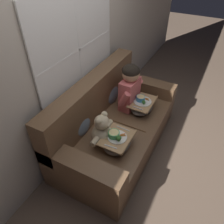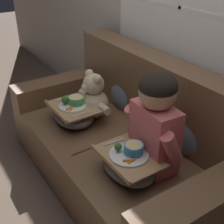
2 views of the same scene
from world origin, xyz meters
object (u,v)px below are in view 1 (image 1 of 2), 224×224
lap_tray_child (142,105)px  lap_tray_teddy (117,141)px  couch (113,125)px  child_figure (130,85)px  teddy_bear (102,131)px  throw_pillow_behind_teddy (82,123)px  throw_pillow_behind_child (111,91)px

lap_tray_child → lap_tray_teddy: (-0.76, 0.00, 0.00)m
couch → child_figure: size_ratio=2.99×
teddy_bear → throw_pillow_behind_teddy: bearing=90.0°
couch → lap_tray_teddy: bearing=-146.6°
throw_pillow_behind_teddy → lap_tray_teddy: size_ratio=0.84×
throw_pillow_behind_teddy → lap_tray_child: throw_pillow_behind_teddy is taller
couch → throw_pillow_behind_child: couch is taller
couch → teddy_bear: size_ratio=4.53×
lap_tray_child → throw_pillow_behind_child: bearing=90.0°
couch → lap_tray_teddy: couch is taller
throw_pillow_behind_teddy → teddy_bear: size_ratio=0.79×
couch → throw_pillow_behind_child: bearing=30.8°
couch → throw_pillow_behind_teddy: couch is taller
couch → lap_tray_teddy: size_ratio=4.86×
lap_tray_child → teddy_bear: bearing=166.0°
couch → lap_tray_child: size_ratio=4.66×
child_figure → teddy_bear: bearing=-179.7°
couch → teddy_bear: 0.46m
throw_pillow_behind_child → throw_pillow_behind_teddy: bearing=180.0°
throw_pillow_behind_teddy → lap_tray_child: bearing=-32.2°
throw_pillow_behind_teddy → lap_tray_child: size_ratio=0.81×
throw_pillow_behind_child → lap_tray_child: size_ratio=0.89×
lap_tray_child → lap_tray_teddy: bearing=180.0°
teddy_bear → lap_tray_child: 0.79m
throw_pillow_behind_teddy → lap_tray_teddy: bearing=-90.1°
couch → child_figure: 0.59m
throw_pillow_behind_child → teddy_bear: bearing=-159.3°
child_figure → lap_tray_teddy: child_figure is taller
throw_pillow_behind_teddy → lap_tray_teddy: (-0.00, -0.48, -0.08)m
couch → teddy_bear: (-0.38, -0.06, 0.25)m
couch → throw_pillow_behind_teddy: (-0.38, 0.23, 0.25)m
throw_pillow_behind_child → lap_tray_child: 0.49m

